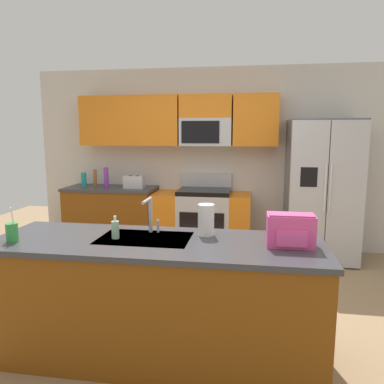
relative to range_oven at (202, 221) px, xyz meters
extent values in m
plane|color=#997A56|center=(0.07, -1.80, -0.44)|extent=(9.00, 9.00, 0.00)
cube|color=beige|center=(0.07, 0.35, 0.86)|extent=(5.20, 0.10, 2.60)
cube|color=orange|center=(-1.43, 0.14, 1.41)|extent=(0.70, 0.32, 0.70)
cube|color=orange|center=(-0.71, 0.14, 1.41)|extent=(0.73, 0.32, 0.70)
cube|color=orange|center=(0.72, 0.14, 1.41)|extent=(0.61, 0.32, 0.70)
cube|color=#B7BABF|center=(0.04, 0.14, 1.25)|extent=(0.72, 0.32, 0.38)
cube|color=black|center=(-0.02, -0.03, 1.25)|extent=(0.52, 0.01, 0.30)
cube|color=orange|center=(0.04, 0.14, 1.60)|extent=(0.72, 0.32, 0.32)
cube|color=brown|center=(-1.34, 0.00, -0.01)|extent=(1.27, 0.60, 0.86)
cube|color=#38383D|center=(-1.34, 0.00, 0.44)|extent=(1.30, 0.63, 0.04)
cube|color=#B7BABF|center=(0.04, 0.00, -0.02)|extent=(0.72, 0.60, 0.84)
cube|color=black|center=(0.04, -0.31, 0.01)|extent=(0.60, 0.01, 0.36)
cube|color=black|center=(0.04, 0.00, 0.43)|extent=(0.72, 0.60, 0.06)
cube|color=#B7BABF|center=(0.04, 0.27, 0.56)|extent=(0.72, 0.06, 0.20)
cube|color=orange|center=(-0.50, 0.00, -0.02)|extent=(0.36, 0.60, 0.84)
cube|color=orange|center=(0.54, 0.00, -0.02)|extent=(0.28, 0.60, 0.84)
cube|color=#4C4F54|center=(1.59, -0.05, 0.48)|extent=(0.90, 0.70, 1.85)
cube|color=#B7BABF|center=(1.37, -0.42, 0.48)|extent=(0.44, 0.04, 1.81)
cube|color=#B7BABF|center=(1.82, -0.42, 0.48)|extent=(0.44, 0.04, 1.81)
cylinder|color=silver|center=(1.56, -0.45, 0.57)|extent=(0.02, 0.02, 0.60)
cylinder|color=silver|center=(1.62, -0.45, 0.57)|extent=(0.02, 0.02, 0.60)
cube|color=black|center=(1.37, -0.44, 0.70)|extent=(0.20, 0.00, 0.24)
cube|color=brown|center=(0.00, -2.53, -0.01)|extent=(2.38, 0.77, 0.86)
cube|color=#38383D|center=(0.00, -2.53, 0.44)|extent=(2.42, 0.81, 0.04)
cube|color=#B7BABF|center=(-0.10, -2.48, 0.44)|extent=(0.68, 0.44, 0.03)
cube|color=#B7BABF|center=(-0.97, -0.05, 0.55)|extent=(0.28, 0.16, 0.18)
cube|color=black|center=(-1.02, -0.05, 0.63)|extent=(0.03, 0.11, 0.01)
cube|color=black|center=(-0.92, -0.05, 0.63)|extent=(0.03, 0.11, 0.01)
cylinder|color=brown|center=(-1.57, 0.00, 0.58)|extent=(0.05, 0.05, 0.26)
cylinder|color=purple|center=(-1.40, -0.01, 0.60)|extent=(0.07, 0.07, 0.29)
cylinder|color=teal|center=(-1.75, -0.01, 0.56)|extent=(0.07, 0.07, 0.21)
cylinder|color=#B7BABF|center=(-0.10, -2.31, 0.60)|extent=(0.03, 0.03, 0.28)
cylinder|color=#B7BABF|center=(-0.10, -2.41, 0.73)|extent=(0.02, 0.20, 0.02)
cylinder|color=#B7BABF|center=(-0.04, -2.31, 0.51)|extent=(0.02, 0.02, 0.10)
cylinder|color=green|center=(-1.02, -2.73, 0.52)|extent=(0.08, 0.08, 0.14)
cylinder|color=white|center=(-1.01, -2.73, 0.64)|extent=(0.01, 0.03, 0.14)
cylinder|color=#A5D8B2|center=(-0.31, -2.53, 0.52)|extent=(0.06, 0.06, 0.13)
cylinder|color=white|center=(-0.31, -2.53, 0.61)|extent=(0.02, 0.02, 0.04)
cylinder|color=white|center=(0.34, -2.34, 0.58)|extent=(0.12, 0.12, 0.24)
cube|color=#EA4C93|center=(0.95, -2.51, 0.57)|extent=(0.32, 0.20, 0.22)
cube|color=#C7417D|center=(0.95, -2.53, 0.67)|extent=(0.30, 0.14, 0.03)
cube|color=#FF54A2|center=(0.95, -2.61, 0.54)|extent=(0.20, 0.03, 0.11)
camera|label=1|loc=(0.66, -5.05, 1.23)|focal=34.46mm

